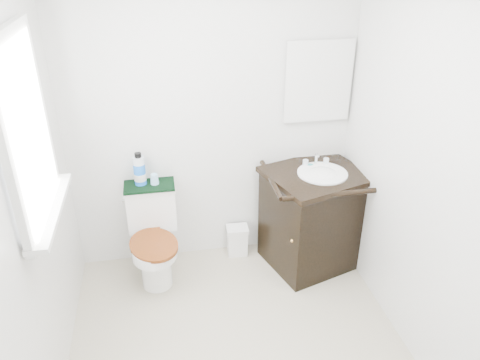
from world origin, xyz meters
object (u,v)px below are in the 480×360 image
object	(u,v)px
toilet	(154,239)
mouthwash_bottle	(139,170)
cup	(154,179)
vanity	(314,216)
trash_bin	(237,240)

from	to	relation	value
toilet	mouthwash_bottle	world-z (taller)	mouthwash_bottle
mouthwash_bottle	cup	bearing A→B (deg)	-9.91
vanity	mouthwash_bottle	world-z (taller)	mouthwash_bottle
trash_bin	mouthwash_bottle	xyz separation A→B (m)	(-0.74, 0.02, 0.72)
vanity	cup	size ratio (longest dim) A/B	11.40
vanity	mouthwash_bottle	xyz separation A→B (m)	(-1.34, 0.21, 0.43)
trash_bin	cup	size ratio (longest dim) A/B	3.25
vanity	cup	world-z (taller)	vanity
vanity	trash_bin	world-z (taller)	vanity
toilet	trash_bin	size ratio (longest dim) A/B	2.76
mouthwash_bottle	cup	distance (m)	0.13
trash_bin	toilet	bearing A→B (deg)	-169.40
toilet	vanity	world-z (taller)	vanity
vanity	trash_bin	size ratio (longest dim) A/B	3.51
trash_bin	cup	bearing A→B (deg)	-179.76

